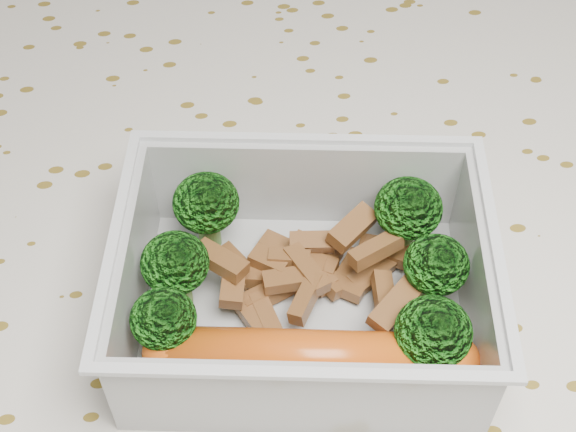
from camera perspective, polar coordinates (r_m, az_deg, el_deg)
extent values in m
cube|color=brown|center=(0.49, -0.11, -4.09)|extent=(1.40, 0.90, 0.04)
cube|color=silver|center=(0.47, -0.12, -2.44)|extent=(1.46, 0.96, 0.01)
cube|color=silver|center=(0.44, 1.04, -6.98)|extent=(0.20, 0.16, 0.00)
cube|color=silver|center=(0.46, 1.21, 2.28)|extent=(0.18, 0.03, 0.06)
cube|color=silver|center=(0.38, 0.96, -12.81)|extent=(0.18, 0.03, 0.06)
cube|color=silver|center=(0.42, 13.14, -4.70)|extent=(0.02, 0.13, 0.06)
cube|color=silver|center=(0.42, -10.95, -4.24)|extent=(0.02, 0.13, 0.06)
cube|color=silver|center=(0.44, 1.29, 5.51)|extent=(0.19, 0.03, 0.00)
cube|color=silver|center=(0.35, 1.02, -11.15)|extent=(0.19, 0.03, 0.00)
cube|color=silver|center=(0.40, 14.59, -2.09)|extent=(0.03, 0.14, 0.00)
cube|color=silver|center=(0.40, -12.28, -1.57)|extent=(0.03, 0.14, 0.00)
cylinder|color=#608C3F|center=(0.46, -5.62, -1.03)|extent=(0.01, 0.01, 0.02)
ellipsoid|color=#238117|center=(0.44, -5.85, 0.95)|extent=(0.04, 0.04, 0.03)
cylinder|color=#608C3F|center=(0.46, 8.21, -1.40)|extent=(0.01, 0.01, 0.02)
ellipsoid|color=#238117|center=(0.44, 8.56, 0.56)|extent=(0.04, 0.04, 0.03)
cylinder|color=#608C3F|center=(0.44, -7.71, -5.22)|extent=(0.01, 0.01, 0.02)
ellipsoid|color=#238117|center=(0.42, -8.04, -3.33)|extent=(0.04, 0.04, 0.03)
cylinder|color=#608C3F|center=(0.44, 10.06, -5.31)|extent=(0.01, 0.01, 0.02)
ellipsoid|color=#238117|center=(0.42, 10.50, -3.43)|extent=(0.03, 0.03, 0.03)
cylinder|color=#608C3F|center=(0.42, -8.46, -9.04)|extent=(0.01, 0.01, 0.02)
ellipsoid|color=#238117|center=(0.40, -8.85, -7.24)|extent=(0.03, 0.03, 0.03)
cylinder|color=#608C3F|center=(0.42, 9.83, -9.90)|extent=(0.01, 0.01, 0.02)
ellipsoid|color=#238117|center=(0.40, 10.29, -8.14)|extent=(0.04, 0.04, 0.03)
cube|color=brown|center=(0.43, 0.25, -4.51)|extent=(0.03, 0.01, 0.01)
cube|color=brown|center=(0.43, -3.94, -4.89)|extent=(0.02, 0.03, 0.01)
cube|color=brown|center=(0.44, 4.60, -0.82)|extent=(0.03, 0.03, 0.01)
cube|color=brown|center=(0.45, 0.98, -3.37)|extent=(0.03, 0.02, 0.01)
cube|color=brown|center=(0.41, 7.66, -6.30)|extent=(0.03, 0.03, 0.01)
cube|color=brown|center=(0.43, 6.28, -2.40)|extent=(0.03, 0.02, 0.01)
cube|color=brown|center=(0.46, -0.37, -2.25)|extent=(0.03, 0.02, 0.01)
cube|color=brown|center=(0.45, 7.00, -2.58)|extent=(0.03, 0.02, 0.01)
cube|color=brown|center=(0.46, 6.82, -2.39)|extent=(0.03, 0.02, 0.01)
cube|color=brown|center=(0.45, 0.67, -3.81)|extent=(0.03, 0.02, 0.01)
cube|color=brown|center=(0.42, 1.28, -5.90)|extent=(0.02, 0.03, 0.01)
cube|color=brown|center=(0.44, 0.09, -3.09)|extent=(0.02, 0.01, 0.01)
cube|color=brown|center=(0.45, 1.57, -3.27)|extent=(0.03, 0.02, 0.01)
cube|color=brown|center=(0.44, 1.70, -1.89)|extent=(0.03, 0.01, 0.01)
cube|color=brown|center=(0.45, 0.24, -2.89)|extent=(0.03, 0.01, 0.01)
cube|color=brown|center=(0.45, 4.46, -3.66)|extent=(0.02, 0.02, 0.01)
cube|color=brown|center=(0.45, 2.02, -2.39)|extent=(0.03, 0.03, 0.01)
cube|color=brown|center=(0.44, -1.37, -4.35)|extent=(0.03, 0.02, 0.01)
cube|color=brown|center=(0.44, -1.31, -3.24)|extent=(0.02, 0.02, 0.01)
cube|color=brown|center=(0.43, 1.33, -3.82)|extent=(0.02, 0.03, 0.01)
cube|color=brown|center=(0.43, -4.85, -3.17)|extent=(0.03, 0.03, 0.01)
cube|color=brown|center=(0.43, -2.46, -7.25)|extent=(0.02, 0.03, 0.01)
cube|color=brown|center=(0.45, -3.64, -3.55)|extent=(0.03, 0.03, 0.01)
cube|color=brown|center=(0.44, 2.49, -4.24)|extent=(0.03, 0.03, 0.01)
cube|color=brown|center=(0.44, 1.92, -4.08)|extent=(0.02, 0.03, 0.01)
cube|color=brown|center=(0.43, 6.84, -5.51)|extent=(0.01, 0.03, 0.01)
cube|color=brown|center=(0.45, 1.47, -3.72)|extent=(0.02, 0.03, 0.01)
cube|color=brown|center=(0.44, -1.36, -5.53)|extent=(0.03, 0.02, 0.01)
cube|color=brown|center=(0.43, -1.51, -7.25)|extent=(0.02, 0.03, 0.01)
cube|color=brown|center=(0.45, 5.92, -4.07)|extent=(0.03, 0.03, 0.01)
cube|color=brown|center=(0.44, 3.45, -4.87)|extent=(0.03, 0.03, 0.01)
cylinder|color=#CB5011|center=(0.40, 1.62, -10.02)|extent=(0.14, 0.05, 0.03)
sphere|color=#CB5011|center=(0.41, 11.61, -10.10)|extent=(0.03, 0.03, 0.03)
sphere|color=#CB5011|center=(0.40, -8.39, -9.64)|extent=(0.03, 0.03, 0.03)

